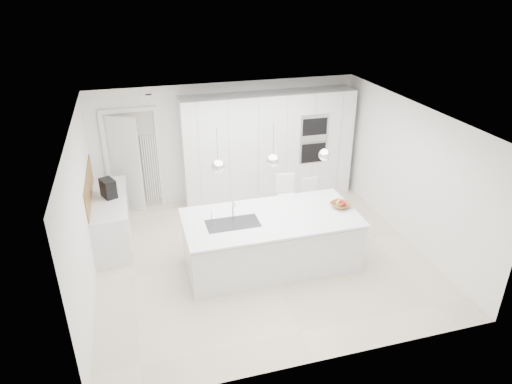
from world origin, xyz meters
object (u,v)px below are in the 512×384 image
object	(u,v)px
fruit_bowl	(340,205)
espresso_machine	(108,188)
bar_stool_right	(311,205)
bar_stool_left	(287,205)
island_base	(272,243)

from	to	relation	value
fruit_bowl	espresso_machine	bearing A→B (deg)	158.57
fruit_bowl	bar_stool_right	distance (m)	1.05
bar_stool_right	bar_stool_left	bearing A→B (deg)	174.46
island_base	bar_stool_right	world-z (taller)	bar_stool_right
espresso_machine	bar_stool_left	distance (m)	3.22
island_base	bar_stool_right	size ratio (longest dim) A/B	2.83
bar_stool_right	espresso_machine	bearing A→B (deg)	167.42
fruit_bowl	bar_stool_left	world-z (taller)	bar_stool_left
bar_stool_left	bar_stool_right	xyz separation A→B (m)	(0.49, -0.01, -0.07)
island_base	fruit_bowl	world-z (taller)	fruit_bowl
island_base	espresso_machine	xyz separation A→B (m)	(-2.53, 1.52, 0.64)
bar_stool_left	bar_stool_right	size ratio (longest dim) A/B	1.14
fruit_bowl	bar_stool_right	bearing A→B (deg)	97.62
fruit_bowl	bar_stool_left	distance (m)	1.19
espresso_machine	bar_stool_right	bearing A→B (deg)	-32.21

